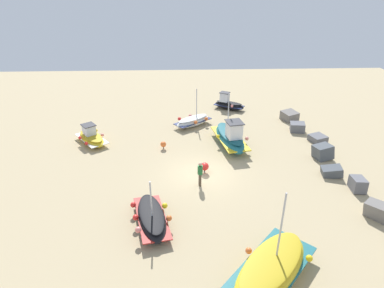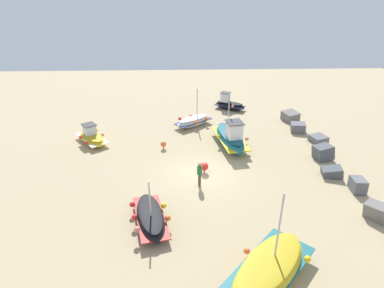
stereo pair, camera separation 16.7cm
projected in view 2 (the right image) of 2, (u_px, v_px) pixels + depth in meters
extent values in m
plane|color=tan|center=(201.00, 174.00, 21.44)|extent=(58.03, 58.03, 0.00)
ellipsoid|color=#1E6670|center=(230.00, 139.00, 25.11)|extent=(5.19, 2.51, 1.08)
cube|color=gold|center=(230.00, 138.00, 25.08)|extent=(5.00, 2.53, 0.10)
ellipsoid|color=#1A565F|center=(230.00, 133.00, 24.91)|extent=(4.57, 2.20, 0.19)
cube|color=white|center=(234.00, 130.00, 23.83)|extent=(1.27, 1.18, 1.19)
cube|color=#333338|center=(235.00, 122.00, 23.56)|extent=(1.48, 1.37, 0.06)
cylinder|color=#B7B7BC|center=(229.00, 112.00, 24.74)|extent=(0.08, 0.08, 2.92)
sphere|color=yellow|center=(237.00, 128.00, 26.14)|extent=(0.29, 0.29, 0.29)
sphere|color=yellow|center=(218.00, 136.00, 24.80)|extent=(0.29, 0.29, 0.29)
sphere|color=#EA7F75|center=(247.00, 139.00, 24.07)|extent=(0.29, 0.29, 0.29)
ellipsoid|color=black|center=(151.00, 218.00, 16.87)|extent=(4.12, 2.29, 0.82)
cube|color=maroon|center=(150.00, 217.00, 16.86)|extent=(3.98, 2.27, 0.13)
ellipsoid|color=black|center=(150.00, 213.00, 16.73)|extent=(3.62, 1.99, 0.18)
cylinder|color=#B7B7BC|center=(150.00, 199.00, 15.99)|extent=(0.08, 0.08, 2.06)
sphere|color=#EA7F75|center=(137.00, 229.00, 15.59)|extent=(0.31, 0.31, 0.31)
sphere|color=orange|center=(168.00, 218.00, 16.49)|extent=(0.31, 0.31, 0.31)
sphere|color=red|center=(134.00, 217.00, 16.58)|extent=(0.31, 0.31, 0.31)
sphere|color=yellow|center=(164.00, 206.00, 17.44)|extent=(0.31, 0.31, 0.31)
sphere|color=red|center=(132.00, 204.00, 17.52)|extent=(0.31, 0.31, 0.31)
ellipsoid|color=gold|center=(92.00, 139.00, 25.58)|extent=(3.54, 3.15, 0.69)
cube|color=white|center=(92.00, 138.00, 25.56)|extent=(3.46, 3.11, 0.06)
ellipsoid|color=gold|center=(92.00, 135.00, 25.45)|extent=(3.11, 2.77, 0.12)
cube|color=silver|center=(90.00, 129.00, 25.44)|extent=(1.18, 1.17, 0.75)
cube|color=#333338|center=(89.00, 125.00, 25.25)|extent=(1.37, 1.36, 0.06)
sphere|color=red|center=(87.00, 143.00, 24.42)|extent=(0.26, 0.26, 0.26)
sphere|color=#EA7F75|center=(103.00, 135.00, 25.72)|extent=(0.26, 0.26, 0.26)
sphere|color=red|center=(80.00, 137.00, 25.23)|extent=(0.26, 0.26, 0.26)
sphere|color=yellow|center=(96.00, 130.00, 26.56)|extent=(0.26, 0.26, 0.26)
ellipsoid|color=black|center=(230.00, 106.00, 32.32)|extent=(2.42, 3.18, 0.76)
cube|color=navy|center=(230.00, 105.00, 32.30)|extent=(2.39, 3.09, 0.07)
ellipsoid|color=black|center=(230.00, 103.00, 32.18)|extent=(2.13, 2.80, 0.13)
cube|color=silver|center=(225.00, 97.00, 32.17)|extent=(0.97, 1.02, 0.89)
cube|color=#333338|center=(226.00, 93.00, 31.96)|extent=(1.12, 1.18, 0.06)
sphere|color=#EA7F75|center=(233.00, 106.00, 31.48)|extent=(0.27, 0.27, 0.27)
sphere|color=orange|center=(227.00, 101.00, 32.94)|extent=(0.27, 0.27, 0.27)
ellipsoid|color=gold|center=(269.00, 270.00, 13.60)|extent=(5.01, 4.84, 1.10)
cube|color=#1E6670|center=(269.00, 269.00, 13.58)|extent=(4.91, 4.76, 0.10)
ellipsoid|color=gold|center=(270.00, 262.00, 13.40)|extent=(4.40, 4.25, 0.19)
cylinder|color=#B7B7BC|center=(279.00, 226.00, 12.92)|extent=(0.08, 0.08, 3.16)
sphere|color=yellow|center=(307.00, 259.00, 13.52)|extent=(0.29, 0.29, 0.29)
sphere|color=orange|center=(247.00, 251.00, 14.10)|extent=(0.29, 0.29, 0.29)
ellipsoid|color=white|center=(193.00, 122.00, 28.55)|extent=(3.16, 3.58, 0.84)
cube|color=navy|center=(193.00, 121.00, 28.53)|extent=(3.10, 3.48, 0.10)
ellipsoid|color=beige|center=(193.00, 118.00, 28.40)|extent=(2.77, 3.14, 0.16)
cylinder|color=#B7B7BC|center=(197.00, 103.00, 28.04)|extent=(0.08, 0.08, 2.53)
sphere|color=orange|center=(207.00, 119.00, 28.45)|extent=(0.31, 0.31, 0.31)
sphere|color=#EA7F75|center=(191.00, 116.00, 29.13)|extent=(0.31, 0.31, 0.31)
sphere|color=orange|center=(196.00, 122.00, 27.74)|extent=(0.31, 0.31, 0.31)
sphere|color=red|center=(180.00, 119.00, 28.41)|extent=(0.31, 0.31, 0.31)
cylinder|color=brown|center=(199.00, 179.00, 20.14)|extent=(0.14, 0.14, 0.84)
cylinder|color=brown|center=(200.00, 180.00, 20.00)|extent=(0.14, 0.14, 0.84)
cylinder|color=#236B33|center=(200.00, 170.00, 19.75)|extent=(0.32, 0.32, 0.59)
sphere|color=tan|center=(200.00, 164.00, 19.57)|extent=(0.22, 0.22, 0.22)
cube|color=slate|center=(290.00, 116.00, 29.69)|extent=(1.71, 1.65, 0.98)
cube|color=slate|center=(298.00, 127.00, 27.45)|extent=(1.28, 1.43, 0.83)
cube|color=slate|center=(318.00, 139.00, 25.70)|extent=(1.46, 1.45, 0.59)
cube|color=#4C5156|center=(323.00, 152.00, 23.15)|extent=(1.35, 1.49, 1.24)
cube|color=#4C5156|center=(332.00, 172.00, 21.10)|extent=(1.07, 1.46, 0.85)
cube|color=slate|center=(358.00, 185.00, 19.58)|extent=(1.20, 0.87, 0.90)
cube|color=slate|center=(377.00, 211.00, 17.22)|extent=(1.35, 1.40, 1.10)
cylinder|color=#3F3F42|center=(164.00, 148.00, 24.70)|extent=(0.08, 0.08, 0.17)
sphere|color=orange|center=(163.00, 144.00, 24.56)|extent=(0.45, 0.45, 0.45)
cylinder|color=#3F3F42|center=(204.00, 171.00, 21.59)|extent=(0.08, 0.08, 0.19)
sphere|color=red|center=(204.00, 167.00, 21.43)|extent=(0.55, 0.55, 0.55)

